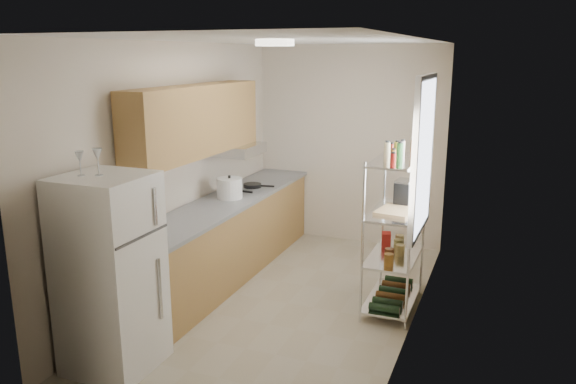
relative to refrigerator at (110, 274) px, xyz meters
The scene contains 16 objects.
room 1.88m from the refrigerator, 61.37° to the left, with size 2.52×4.42×2.62m.
counter_run 2.06m from the refrigerator, 91.37° to the left, with size 0.63×3.51×0.90m.
upper_cabinets 1.98m from the refrigerator, 96.23° to the left, with size 0.33×2.20×0.72m, color #9D7143.
range_hood 2.57m from the refrigerator, 92.98° to the left, with size 0.50×0.60×0.12m, color #B7BABC.
window 2.96m from the refrigerator, 42.85° to the left, with size 0.06×1.00×1.46m, color white.
bakers_rack 2.68m from the refrigerator, 45.21° to the left, with size 0.45×0.90×1.73m.
ceiling_dome 2.36m from the refrigerator, 56.08° to the left, with size 0.34×0.34×0.06m, color white.
refrigerator is the anchor object (origin of this frame).
wine_glass_a 0.90m from the refrigerator, 148.28° to the right, with size 0.07×0.07×0.19m, color silver, non-canonical shape.
wine_glass_b 0.90m from the refrigerator, 119.05° to the right, with size 0.07×0.07×0.21m, color silver, non-canonical shape.
rice_cooker 2.12m from the refrigerator, 91.02° to the left, with size 0.28×0.28×0.23m, color white.
frying_pan_large 2.38m from the refrigerator, 93.42° to the left, with size 0.23×0.23×0.04m, color black.
frying_pan_small 2.69m from the refrigerator, 90.54° to the left, with size 0.22×0.22×0.04m, color black.
cutting_board 2.64m from the refrigerator, 44.17° to the left, with size 0.32×0.41×0.03m, color tan.
espresso_machine 2.86m from the refrigerator, 47.99° to the left, with size 0.15×0.22×0.26m, color black.
storage_bag 2.75m from the refrigerator, 50.47° to the left, with size 0.09×0.12×0.14m, color #AA1E14.
Camera 1 is at (1.96, -4.91, 2.48)m, focal length 35.00 mm.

